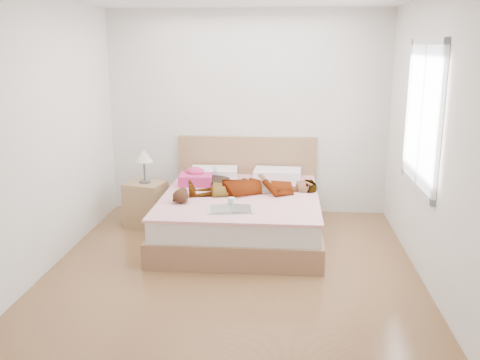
{
  "coord_description": "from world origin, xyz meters",
  "views": [
    {
      "loc": [
        0.49,
        -4.85,
        2.14
      ],
      "look_at": [
        0.0,
        0.85,
        0.7
      ],
      "focal_mm": 40.0,
      "sensor_mm": 36.0,
      "label": 1
    }
  ],
  "objects_px": {
    "towel": "(196,178)",
    "nightstand": "(146,200)",
    "woman": "(254,184)",
    "bed": "(241,212)",
    "plush_toy": "(181,195)",
    "phone": "(215,169)",
    "coffee_mug": "(232,202)",
    "magazine": "(231,209)"
  },
  "relations": [
    {
      "from": "magazine",
      "to": "plush_toy",
      "type": "height_order",
      "value": "plush_toy"
    },
    {
      "from": "towel",
      "to": "magazine",
      "type": "relative_size",
      "value": 0.83
    },
    {
      "from": "bed",
      "to": "plush_toy",
      "type": "relative_size",
      "value": 7.99
    },
    {
      "from": "bed",
      "to": "magazine",
      "type": "relative_size",
      "value": 4.16
    },
    {
      "from": "woman",
      "to": "towel",
      "type": "height_order",
      "value": "same"
    },
    {
      "from": "woman",
      "to": "bed",
      "type": "bearing_deg",
      "value": -98.38
    },
    {
      "from": "phone",
      "to": "nightstand",
      "type": "height_order",
      "value": "nightstand"
    },
    {
      "from": "towel",
      "to": "nightstand",
      "type": "distance_m",
      "value": 0.67
    },
    {
      "from": "coffee_mug",
      "to": "towel",
      "type": "bearing_deg",
      "value": 121.66
    },
    {
      "from": "plush_toy",
      "to": "coffee_mug",
      "type": "bearing_deg",
      "value": -8.66
    },
    {
      "from": "coffee_mug",
      "to": "magazine",
      "type": "bearing_deg",
      "value": -87.91
    },
    {
      "from": "woman",
      "to": "nightstand",
      "type": "relative_size",
      "value": 1.59
    },
    {
      "from": "bed",
      "to": "plush_toy",
      "type": "distance_m",
      "value": 0.83
    },
    {
      "from": "coffee_mug",
      "to": "phone",
      "type": "bearing_deg",
      "value": 107.56
    },
    {
      "from": "woman",
      "to": "phone",
      "type": "distance_m",
      "value": 0.64
    },
    {
      "from": "woman",
      "to": "plush_toy",
      "type": "relative_size",
      "value": 5.77
    },
    {
      "from": "towel",
      "to": "nightstand",
      "type": "height_order",
      "value": "nightstand"
    },
    {
      "from": "nightstand",
      "to": "bed",
      "type": "bearing_deg",
      "value": -11.16
    },
    {
      "from": "woman",
      "to": "coffee_mug",
      "type": "xyz_separation_m",
      "value": [
        -0.2,
        -0.55,
        -0.06
      ]
    },
    {
      "from": "plush_toy",
      "to": "nightstand",
      "type": "bearing_deg",
      "value": 129.81
    },
    {
      "from": "woman",
      "to": "nightstand",
      "type": "height_order",
      "value": "nightstand"
    },
    {
      "from": "nightstand",
      "to": "phone",
      "type": "bearing_deg",
      "value": 11.67
    },
    {
      "from": "bed",
      "to": "magazine",
      "type": "height_order",
      "value": "bed"
    },
    {
      "from": "woman",
      "to": "coffee_mug",
      "type": "relative_size",
      "value": 12.58
    },
    {
      "from": "phone",
      "to": "towel",
      "type": "distance_m",
      "value": 0.26
    },
    {
      "from": "woman",
      "to": "plush_toy",
      "type": "height_order",
      "value": "woman"
    },
    {
      "from": "woman",
      "to": "plush_toy",
      "type": "bearing_deg",
      "value": -69.21
    },
    {
      "from": "magazine",
      "to": "coffee_mug",
      "type": "relative_size",
      "value": 4.19
    },
    {
      "from": "magazine",
      "to": "towel",
      "type": "bearing_deg",
      "value": 117.7
    },
    {
      "from": "bed",
      "to": "plush_toy",
      "type": "xyz_separation_m",
      "value": [
        -0.61,
        -0.46,
        0.31
      ]
    },
    {
      "from": "bed",
      "to": "nightstand",
      "type": "relative_size",
      "value": 2.2
    },
    {
      "from": "phone",
      "to": "nightstand",
      "type": "xyz_separation_m",
      "value": [
        -0.83,
        -0.17,
        -0.37
      ]
    },
    {
      "from": "phone",
      "to": "plush_toy",
      "type": "height_order",
      "value": "phone"
    },
    {
      "from": "woman",
      "to": "magazine",
      "type": "relative_size",
      "value": 3.0
    },
    {
      "from": "towel",
      "to": "plush_toy",
      "type": "relative_size",
      "value": 1.59
    },
    {
      "from": "plush_toy",
      "to": "phone",
      "type": "bearing_deg",
      "value": 73.71
    },
    {
      "from": "phone",
      "to": "coffee_mug",
      "type": "xyz_separation_m",
      "value": [
        0.3,
        -0.95,
        -0.13
      ]
    },
    {
      "from": "towel",
      "to": "woman",
      "type": "bearing_deg",
      "value": -22.54
    },
    {
      "from": "phone",
      "to": "bed",
      "type": "relative_size",
      "value": 0.04
    },
    {
      "from": "magazine",
      "to": "coffee_mug",
      "type": "bearing_deg",
      "value": 92.09
    },
    {
      "from": "nightstand",
      "to": "magazine",
      "type": "bearing_deg",
      "value": -39.49
    },
    {
      "from": "coffee_mug",
      "to": "nightstand",
      "type": "xyz_separation_m",
      "value": [
        -1.13,
        0.78,
        -0.24
      ]
    }
  ]
}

